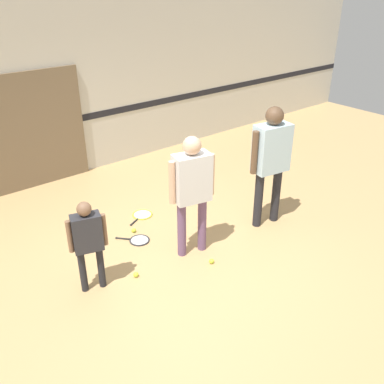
# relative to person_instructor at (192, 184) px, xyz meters

# --- Properties ---
(ground_plane) EXTENTS (16.00, 16.00, 0.00)m
(ground_plane) POSITION_rel_person_instructor_xyz_m (-0.19, 0.01, -1.01)
(ground_plane) COLOR tan
(wall_back) EXTENTS (16.00, 0.07, 3.20)m
(wall_back) POSITION_rel_person_instructor_xyz_m (-0.19, 3.34, 0.59)
(wall_back) COLOR beige
(wall_back) RESTS_ON ground_plane
(person_instructor) EXTENTS (0.61, 0.35, 1.63)m
(person_instructor) POSITION_rel_person_instructor_xyz_m (0.00, 0.00, 0.00)
(person_instructor) COLOR #6B4C70
(person_instructor) RESTS_ON ground_plane
(person_student_left) EXTENTS (0.42, 0.26, 1.16)m
(person_student_left) POSITION_rel_person_instructor_xyz_m (-1.38, 0.16, -0.29)
(person_student_left) COLOR #232328
(person_student_left) RESTS_ON ground_plane
(person_student_right) EXTENTS (0.67, 0.35, 1.78)m
(person_student_right) POSITION_rel_person_instructor_xyz_m (1.33, -0.11, 0.09)
(person_student_right) COLOR #232328
(person_student_right) RESTS_ON ground_plane
(racket_spare_on_floor) EXTENTS (0.44, 0.47, 0.03)m
(racket_spare_on_floor) POSITION_rel_person_instructor_xyz_m (-0.43, 0.67, -1.00)
(racket_spare_on_floor) COLOR #28282D
(racket_spare_on_floor) RESTS_ON ground_plane
(racket_second_spare) EXTENTS (0.53, 0.42, 0.03)m
(racket_second_spare) POSITION_rel_person_instructor_xyz_m (-0.00, 1.23, -1.00)
(racket_second_spare) COLOR #C6D838
(racket_second_spare) RESTS_ON ground_plane
(tennis_ball_near_instructor) EXTENTS (0.07, 0.07, 0.07)m
(tennis_ball_near_instructor) POSITION_rel_person_instructor_xyz_m (0.03, -0.37, -0.98)
(tennis_ball_near_instructor) COLOR #CCE038
(tennis_ball_near_instructor) RESTS_ON ground_plane
(tennis_ball_by_spare_racket) EXTENTS (0.07, 0.07, 0.07)m
(tennis_ball_by_spare_racket) POSITION_rel_person_instructor_xyz_m (-0.36, 0.90, -0.98)
(tennis_ball_by_spare_racket) COLOR #CCE038
(tennis_ball_by_spare_racket) RESTS_ON ground_plane
(tennis_ball_stray_left) EXTENTS (0.07, 0.07, 0.07)m
(tennis_ball_stray_left) POSITION_rel_person_instructor_xyz_m (-0.88, 0.01, -0.98)
(tennis_ball_stray_left) COLOR #CCE038
(tennis_ball_stray_left) RESTS_ON ground_plane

